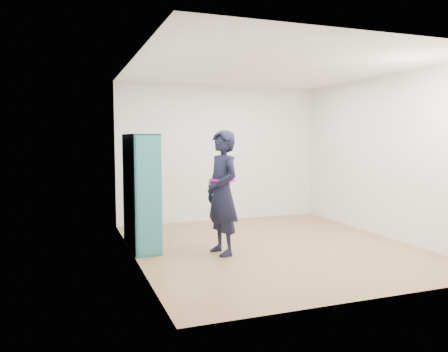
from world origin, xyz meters
name	(u,v)px	position (x,y,z in m)	size (l,w,h in m)	color
floor	(272,246)	(0.00, 0.00, 0.00)	(4.50, 4.50, 0.00)	olive
ceiling	(274,68)	(0.00, 0.00, 2.60)	(4.50, 4.50, 0.00)	white
wall_left	(134,161)	(-2.00, 0.00, 1.30)	(0.02, 4.50, 2.60)	white
wall_right	(385,157)	(2.00, 0.00, 1.30)	(0.02, 4.50, 2.60)	white
wall_back	(221,153)	(0.00, 2.25, 1.30)	(4.00, 0.02, 2.60)	white
wall_front	(377,169)	(0.00, -2.25, 1.30)	(4.00, 0.02, 2.60)	white
bookshelf	(139,192)	(-1.84, 0.66, 0.81)	(0.36, 1.24, 1.66)	teal
person	(222,193)	(-0.83, -0.14, 0.85)	(0.52, 0.69, 1.71)	black
smartphone	(210,184)	(-0.98, -0.07, 0.97)	(0.03, 0.09, 0.13)	silver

